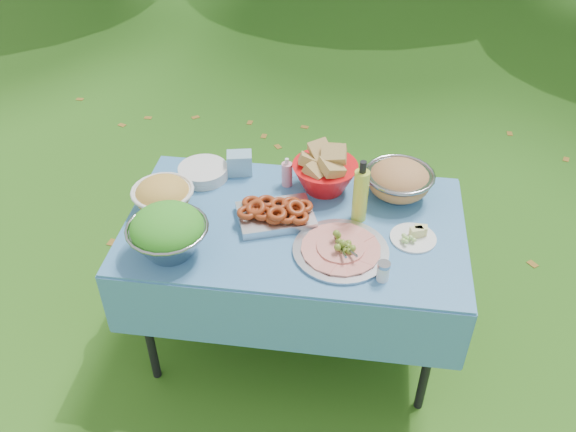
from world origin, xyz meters
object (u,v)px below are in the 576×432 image
object	(u,v)px
salad_bowl	(168,232)
plate_stack	(203,172)
oil_bottle	(361,191)
picnic_table	(294,285)
pasta_bowl_steel	(399,180)
bread_bowl	(325,170)
charcuterie_platter	(341,243)

from	to	relation	value
salad_bowl	plate_stack	bearing A→B (deg)	89.58
salad_bowl	oil_bottle	distance (m)	0.82
picnic_table	salad_bowl	xyz separation A→B (m)	(-0.48, -0.26, 0.49)
plate_stack	oil_bottle	size ratio (longest dim) A/B	0.79
pasta_bowl_steel	oil_bottle	distance (m)	0.27
pasta_bowl_steel	oil_bottle	size ratio (longest dim) A/B	1.05
salad_bowl	bread_bowl	bearing A→B (deg)	42.13
charcuterie_platter	picnic_table	bearing A→B (deg)	142.70
pasta_bowl_steel	plate_stack	bearing A→B (deg)	179.12
plate_stack	bread_bowl	world-z (taller)	bread_bowl
plate_stack	bread_bowl	distance (m)	0.58
plate_stack	pasta_bowl_steel	bearing A→B (deg)	-0.88
picnic_table	pasta_bowl_steel	distance (m)	0.69
pasta_bowl_steel	charcuterie_platter	distance (m)	0.49
salad_bowl	charcuterie_platter	xyz separation A→B (m)	(0.69, 0.10, -0.06)
picnic_table	charcuterie_platter	distance (m)	0.50
pasta_bowl_steel	charcuterie_platter	world-z (taller)	pasta_bowl_steel
picnic_table	plate_stack	bearing A→B (deg)	149.46
picnic_table	oil_bottle	bearing A→B (deg)	13.89
salad_bowl	charcuterie_platter	size ratio (longest dim) A/B	0.82
salad_bowl	bread_bowl	size ratio (longest dim) A/B	1.08
pasta_bowl_steel	charcuterie_platter	xyz separation A→B (m)	(-0.23, -0.43, -0.04)
pasta_bowl_steel	bread_bowl	bearing A→B (deg)	179.33
picnic_table	bread_bowl	distance (m)	0.56
picnic_table	pasta_bowl_steel	xyz separation A→B (m)	(0.44, 0.27, 0.46)
plate_stack	oil_bottle	world-z (taller)	oil_bottle
picnic_table	pasta_bowl_steel	world-z (taller)	pasta_bowl_steel
plate_stack	salad_bowl	bearing A→B (deg)	-90.42
picnic_table	salad_bowl	distance (m)	0.73
salad_bowl	bread_bowl	world-z (taller)	salad_bowl
plate_stack	charcuterie_platter	distance (m)	0.81
bread_bowl	oil_bottle	xyz separation A→B (m)	(0.17, -0.20, 0.05)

